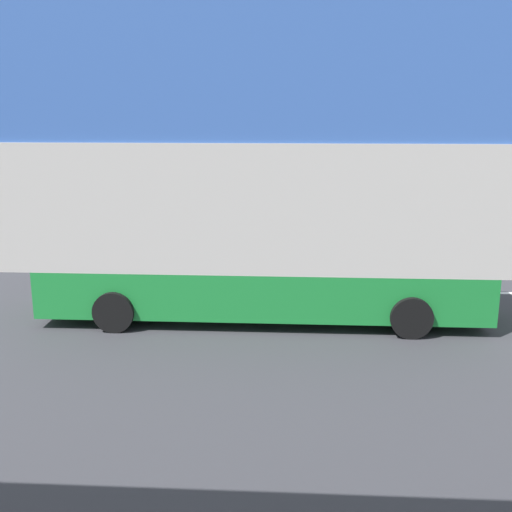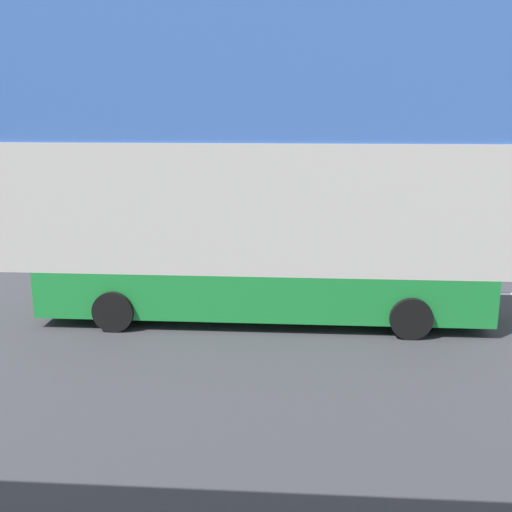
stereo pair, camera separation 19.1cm
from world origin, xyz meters
The scene contains 9 objects.
ground centered at (0.00, 0.00, 0.00)m, with size 80.00×80.00×0.00m, color #38383D.
city_bus centered at (0.96, 0.36, 1.88)m, with size 11.54×2.85×3.15m.
pedestrian centered at (7.92, -4.07, 0.89)m, with size 0.38×0.38×1.79m.
traffic_sign centered at (0.85, -2.69, 1.89)m, with size 0.08×0.60×2.80m.
lane_dash_leftmost centered at (-6.00, -2.25, 0.00)m, with size 2.00×0.20×0.01m, color silver.
lane_dash_left centered at (-2.00, -2.25, 0.00)m, with size 2.00×0.20×0.01m, color silver.
lane_dash_centre centered at (2.00, -2.25, 0.00)m, with size 2.00×0.20×0.01m, color silver.
lane_dash_right centered at (6.00, -2.25, 0.00)m, with size 2.00×0.20×0.01m, color silver.
pedestrian_overpass centered at (0.00, 12.41, 4.73)m, with size 24.18×2.60×6.49m.
Camera 1 is at (0.23, 15.96, 5.52)m, focal length 42.99 mm.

